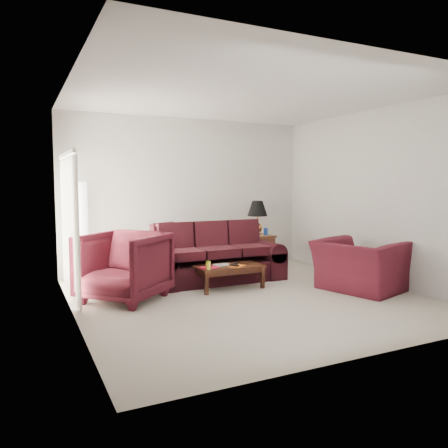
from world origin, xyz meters
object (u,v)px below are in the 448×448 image
at_px(sofa, 215,253).
at_px(armchair_left, 124,267).
at_px(end_table, 257,250).
at_px(coffee_table, 229,277).
at_px(floor_lamp, 81,232).
at_px(armchair_right, 359,266).

distance_m(sofa, armchair_left, 1.85).
bearing_deg(sofa, end_table, 36.30).
bearing_deg(coffee_table, floor_lamp, 164.67).
height_order(end_table, coffee_table, end_table).
bearing_deg(armchair_right, floor_lamp, 40.27).
height_order(armchair_right, coffee_table, armchair_right).
distance_m(sofa, coffee_table, 0.67).
xyz_separation_m(floor_lamp, coffee_table, (2.12, -1.55, -0.70)).
distance_m(end_table, armchair_left, 3.45).
relative_size(armchair_left, coffee_table, 1.02).
bearing_deg(coffee_table, end_table, 68.34).
distance_m(floor_lamp, coffee_table, 2.72).
xyz_separation_m(armchair_left, armchair_right, (3.56, -1.04, -0.10)).
relative_size(armchair_left, armchair_right, 0.89).
relative_size(floor_lamp, armchair_left, 1.59).
height_order(armchair_left, armchair_right, armchair_left).
relative_size(sofa, armchair_right, 1.93).
bearing_deg(sofa, armchair_right, -39.31).
height_order(floor_lamp, armchair_left, floor_lamp).
xyz_separation_m(end_table, coffee_table, (-1.38, -1.50, -0.14)).
height_order(armchair_left, coffee_table, armchair_left).
xyz_separation_m(end_table, armchair_left, (-3.11, -1.49, 0.18)).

